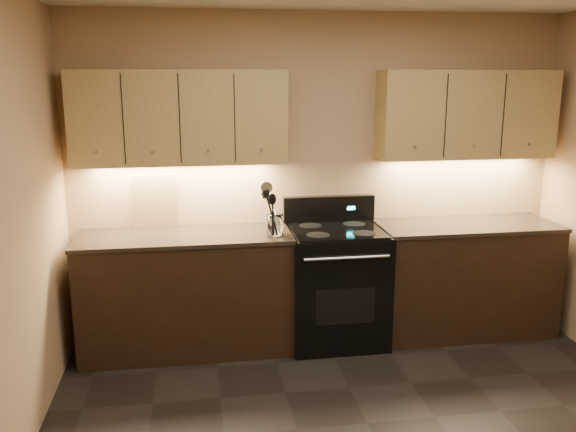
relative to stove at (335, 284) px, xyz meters
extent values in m
cube|color=tan|center=(-0.08, 0.32, 0.82)|extent=(4.00, 0.04, 2.60)
cube|color=black|center=(-1.18, 0.02, -0.03)|extent=(1.60, 0.60, 0.90)
cube|color=#3A2D24|center=(-1.18, 0.02, 0.44)|extent=(1.62, 0.62, 0.03)
cube|color=black|center=(1.10, 0.02, -0.03)|extent=(1.44, 0.60, 0.90)
cube|color=#3A2D24|center=(1.10, 0.02, 0.44)|extent=(1.46, 0.62, 0.03)
cube|color=black|center=(0.00, -0.01, -0.02)|extent=(0.76, 0.65, 0.92)
cube|color=black|center=(0.00, -0.01, 0.45)|extent=(0.70, 0.60, 0.01)
cube|color=black|center=(0.00, 0.28, 0.55)|extent=(0.76, 0.07, 0.22)
cube|color=#19E5F2|center=(0.18, 0.24, 0.56)|extent=(0.06, 0.00, 0.03)
cylinder|color=silver|center=(0.00, -0.35, 0.32)|extent=(0.65, 0.02, 0.02)
cube|color=black|center=(0.00, -0.33, -0.07)|extent=(0.46, 0.00, 0.28)
cylinder|color=black|center=(-0.18, -0.16, 0.45)|extent=(0.18, 0.18, 0.00)
cylinder|color=black|center=(0.18, -0.16, 0.45)|extent=(0.18, 0.18, 0.00)
cylinder|color=black|center=(-0.18, 0.14, 0.45)|extent=(0.18, 0.18, 0.00)
cylinder|color=black|center=(0.18, 0.14, 0.45)|extent=(0.18, 0.18, 0.00)
cube|color=tan|center=(-1.18, 0.17, 1.32)|extent=(1.60, 0.30, 0.70)
cube|color=tan|center=(1.10, 0.17, 1.32)|extent=(1.44, 0.30, 0.70)
cube|color=#B2B5BA|center=(-1.38, 0.31, 0.64)|extent=(0.08, 0.01, 0.12)
cylinder|color=white|center=(-0.50, -0.10, 0.53)|extent=(0.16, 0.16, 0.16)
cylinder|color=white|center=(-0.50, -0.10, 0.46)|extent=(0.12, 0.12, 0.02)
cube|color=#DAB975|center=(-1.40, 0.27, 0.67)|extent=(0.35, 0.10, 0.43)
camera|label=1|loc=(-1.09, -4.51, 1.64)|focal=38.00mm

